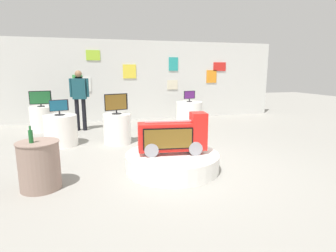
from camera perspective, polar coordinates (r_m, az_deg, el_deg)
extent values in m
plane|color=gray|center=(5.23, 3.75, -8.53)|extent=(30.00, 30.00, 0.00)
cube|color=silver|center=(10.23, -6.49, 9.28)|extent=(10.84, 0.10, 2.83)
cube|color=green|center=(10.04, -18.17, 8.95)|extent=(0.33, 0.02, 0.36)
cube|color=orange|center=(11.02, 8.96, 10.05)|extent=(0.41, 0.02, 0.48)
cube|color=white|center=(10.04, -17.11, 8.25)|extent=(0.52, 0.02, 0.51)
cube|color=yellow|center=(10.12, -7.95, 11.09)|extent=(0.47, 0.02, 0.49)
cube|color=teal|center=(10.47, 1.12, 12.66)|extent=(0.35, 0.02, 0.49)
cube|color=red|center=(11.16, 10.59, 11.95)|extent=(0.52, 0.02, 0.33)
cube|color=#9ECC33|center=(10.04, -15.21, 13.91)|extent=(0.46, 0.02, 0.34)
cube|color=beige|center=(10.47, 0.92, 8.50)|extent=(0.40, 0.02, 0.34)
cylinder|color=white|center=(5.05, 0.86, -7.37)|extent=(1.69, 1.69, 0.31)
cylinder|color=gray|center=(4.92, -3.60, -4.50)|extent=(0.29, 0.41, 0.25)
cylinder|color=gray|center=(5.04, 5.24, -4.15)|extent=(0.29, 0.41, 0.25)
cube|color=red|center=(4.92, 0.88, -2.14)|extent=(1.24, 0.49, 0.49)
cube|color=red|center=(4.95, 6.31, 1.78)|extent=(0.31, 0.37, 0.17)
cube|color=black|center=(4.73, 0.06, -2.67)|extent=(0.86, 0.13, 0.37)
cube|color=brown|center=(4.73, 0.06, -2.67)|extent=(0.82, 0.13, 0.33)
cube|color=#B2B2B7|center=(4.86, 0.89, 1.01)|extent=(0.96, 0.16, 0.02)
cylinder|color=white|center=(7.12, -21.23, -0.82)|extent=(0.77, 0.77, 0.74)
cylinder|color=black|center=(7.06, -21.45, 2.17)|extent=(0.23, 0.23, 0.02)
cylinder|color=black|center=(7.05, -21.48, 2.58)|extent=(0.04, 0.04, 0.08)
cube|color=black|center=(7.03, -21.59, 3.99)|extent=(0.42, 0.15, 0.27)
cube|color=navy|center=(7.01, -21.65, 3.96)|extent=(0.38, 0.12, 0.24)
cylinder|color=white|center=(9.48, 4.40, 2.78)|extent=(0.89, 0.89, 0.74)
cylinder|color=black|center=(9.43, 4.43, 5.05)|extent=(0.19, 0.19, 0.02)
cylinder|color=black|center=(9.42, 4.44, 5.37)|extent=(0.04, 0.04, 0.09)
cube|color=black|center=(9.41, 4.46, 6.44)|extent=(0.43, 0.14, 0.27)
cube|color=#561E6B|center=(9.39, 4.47, 6.43)|extent=(0.39, 0.11, 0.24)
cylinder|color=white|center=(6.93, -10.44, -0.55)|extent=(0.67, 0.67, 0.74)
cylinder|color=black|center=(6.86, -10.55, 2.53)|extent=(0.23, 0.23, 0.02)
cylinder|color=black|center=(6.86, -10.56, 2.91)|extent=(0.04, 0.04, 0.07)
cube|color=black|center=(6.83, -10.63, 4.88)|extent=(0.57, 0.22, 0.40)
cube|color=brown|center=(6.81, -10.68, 4.86)|extent=(0.52, 0.18, 0.36)
cylinder|color=white|center=(9.01, -24.51, 1.34)|extent=(0.68, 0.68, 0.74)
cylinder|color=black|center=(8.96, -24.71, 3.72)|extent=(0.21, 0.21, 0.02)
cylinder|color=black|center=(8.96, -24.73, 3.95)|extent=(0.04, 0.04, 0.05)
cube|color=black|center=(8.94, -24.84, 5.35)|extent=(0.60, 0.12, 0.39)
cube|color=#1E5B2D|center=(8.92, -24.88, 5.34)|extent=(0.55, 0.09, 0.35)
cylinder|color=gray|center=(4.64, -24.98, -7.39)|extent=(0.59, 0.59, 0.74)
cylinder|color=gray|center=(4.54, -25.36, -3.05)|extent=(0.62, 0.62, 0.02)
cylinder|color=#195926|center=(4.49, -26.45, -1.97)|extent=(0.06, 0.06, 0.19)
cylinder|color=#195926|center=(4.46, -26.59, -0.38)|extent=(0.03, 0.03, 0.07)
cylinder|color=black|center=(8.68, -16.89, 2.24)|extent=(0.12, 0.12, 0.95)
cylinder|color=black|center=(8.71, -18.19, 2.20)|extent=(0.12, 0.12, 0.95)
cube|color=#194751|center=(8.61, -17.85, 7.32)|extent=(0.41, 0.26, 0.60)
sphere|color=#8C6647|center=(8.60, -18.03, 10.19)|extent=(0.20, 0.20, 0.20)
cylinder|color=#194751|center=(8.57, -16.28, 7.60)|extent=(0.08, 0.08, 0.54)
cylinder|color=#194751|center=(8.66, -19.44, 7.44)|extent=(0.08, 0.08, 0.54)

